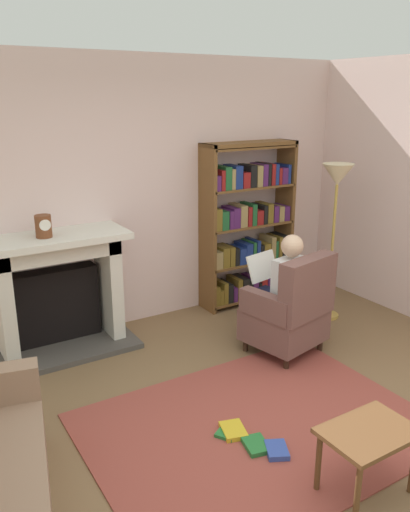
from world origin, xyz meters
The scene contains 12 objects.
ground centered at (0.00, 0.00, 0.00)m, with size 14.00×14.00×0.00m, color brown.
back_wall centered at (0.00, 2.55, 1.35)m, with size 5.60×0.10×2.70m, color beige.
side_wall_right centered at (2.65, 1.25, 1.35)m, with size 0.10×5.20×2.70m, color beige.
area_rug centered at (0.00, 0.30, 0.01)m, with size 2.40×1.80×0.01m, color #954237.
fireplace centered at (-0.83, 2.30, 0.59)m, with size 1.30×0.64×1.12m.
mantel_clock centered at (-0.93, 2.20, 1.22)m, with size 0.14×0.14×0.20m.
bookshelf centered at (1.35, 2.33, 0.90)m, with size 1.10×0.32×1.83m.
armchair_reading centered at (0.93, 1.07, 0.42)m, with size 0.76×0.74×0.97m.
seated_reader centered at (0.91, 1.18, 0.62)m, with size 0.43×0.58×1.14m.
side_table centered at (0.16, -0.54, 0.37)m, with size 0.56×0.39×0.43m.
scattered_books centered at (-0.16, 0.19, 0.03)m, with size 0.38×0.57×0.04m.
floor_lamp centered at (1.84, 1.50, 1.40)m, with size 0.32×0.32×1.65m.
Camera 1 is at (-2.01, -2.26, 2.31)m, focal length 36.46 mm.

